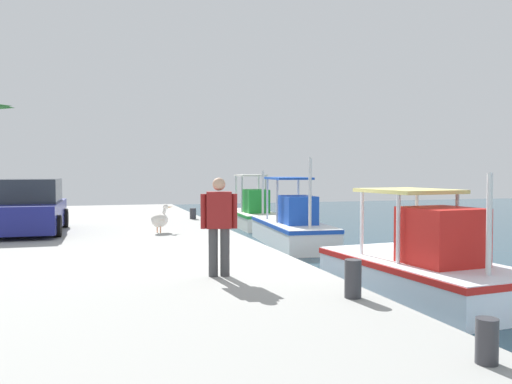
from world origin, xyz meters
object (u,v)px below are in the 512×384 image
Objects in this scene: fisherman_standing at (219,222)px; mooring_bollard_third at (487,341)px; fishing_boat_second at (293,228)px; mooring_bollard_second at (353,279)px; parked_car at (31,208)px; fishing_boat_nearest at (253,214)px; mooring_bollard_nearest at (193,214)px; pelican at (160,219)px; fishing_boat_third at (424,267)px.

fisherman_standing reaches higher than mooring_bollard_third.
fishing_boat_second is 10.85m from mooring_bollard_second.
parked_car is 7.58× the size of mooring_bollard_second.
fishing_boat_nearest reaches higher than mooring_bollard_second.
fishing_boat_nearest is at bearing 137.18° from mooring_bollard_nearest.
mooring_bollard_third is (4.71, 1.47, -0.72)m from fisherman_standing.
fishing_boat_nearest is at bearing 168.08° from mooring_bollard_second.
mooring_bollard_third is at bearing 22.95° from parked_car.
fishing_boat_second is 1.33× the size of parked_car.
pelican is 8.91m from mooring_bollard_second.
pelican reaches higher than mooring_bollard_third.
fishing_boat_second is 13.43m from mooring_bollard_third.
fisherman_standing is (6.70, 0.23, 0.53)m from pelican.
fisherman_standing reaches higher than mooring_bollard_second.
fisherman_standing is at bearing -28.58° from fishing_boat_second.
mooring_bollard_nearest is 12.81m from mooring_bollard_second.
fishing_boat_nearest reaches higher than fishing_boat_third.
fishing_boat_second is 8.44m from parked_car.
fishing_boat_third is 6.00× the size of pelican.
pelican is 1.93× the size of mooring_bollard_third.
parked_car reaches higher than mooring_bollard_third.
fishing_boat_second is 3.27× the size of fisherman_standing.
parked_car is (-1.12, -3.60, 0.32)m from pelican.
fishing_boat_third is 7.76m from pelican.
fisherman_standing is (8.35, -4.55, 1.12)m from fishing_boat_second.
mooring_bollard_third is at bearing 17.35° from fisherman_standing.
parked_car reaches higher than mooring_bollard_second.
fishing_boat_nearest reaches higher than parked_car.
pelican reaches higher than mooring_bollard_second.
fishing_boat_third is 2.93× the size of fisherman_standing.
fishing_boat_second is 6.68× the size of pelican.
mooring_bollard_nearest is (-2.41, -3.07, 0.39)m from fishing_boat_second.
parked_car is (6.72, -8.81, 0.92)m from fishing_boat_nearest.
pelican is at bearing -171.52° from mooring_bollard_third.
fishing_boat_third is at bearing 150.50° from mooring_bollard_third.
fishing_boat_nearest reaches higher than pelican.
parked_car is at bearing -151.73° from mooring_bollard_second.
fishing_boat_nearest is 15.41m from fisherman_standing.
fishing_boat_third is 1.20× the size of parked_car.
fishing_boat_nearest is 9.03× the size of mooring_bollard_second.
fisherman_standing reaches higher than parked_car.
fishing_boat_nearest is 5.17m from mooring_bollard_nearest.
parked_car reaches higher than mooring_bollard_nearest.
fisherman_standing is at bearing 1.96° from pelican.
parked_car is 9.66× the size of mooring_bollard_third.
fisherman_standing is 3.94× the size of mooring_bollard_third.
fishing_boat_nearest reaches higher than mooring_bollard_third.
mooring_bollard_second is 2.67m from mooring_bollard_third.
fisherman_standing is 3.10× the size of mooring_bollard_second.
fishing_boat_nearest is 1.19× the size of parked_car.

